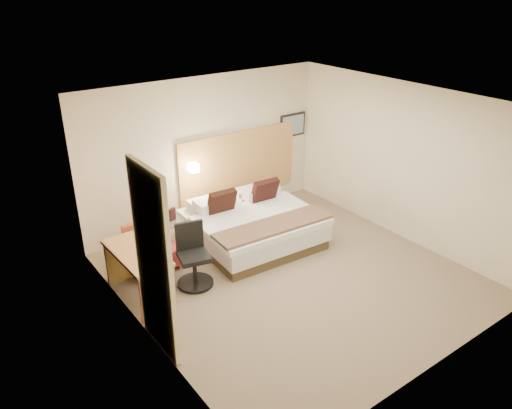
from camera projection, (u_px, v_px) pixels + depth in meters
floor at (292, 276)px, 7.76m from camera, size 4.80×5.00×0.02m
ceiling at (299, 103)px, 6.61m from camera, size 4.80×5.00×0.02m
wall_back at (206, 151)px, 9.02m from camera, size 4.80×0.02×2.70m
wall_front at (447, 273)px, 5.35m from camera, size 4.80×0.02×2.70m
wall_left at (140, 245)px, 5.90m from camera, size 0.02×5.00×2.70m
wall_right at (404, 162)px, 8.47m from camera, size 0.02×5.00×2.70m
headboard_panel at (239, 164)px, 9.54m from camera, size 2.60×0.04×1.30m
art_frame at (293, 125)px, 10.02m from camera, size 0.62×0.03×0.47m
art_canvas at (293, 125)px, 10.00m from camera, size 0.54×0.01×0.39m
lamp_arm at (192, 167)px, 8.85m from camera, size 0.02×0.12×0.02m
lamp_shade at (194, 168)px, 8.81m from camera, size 0.15×0.15×0.15m
curtain at (154, 262)px, 5.80m from camera, size 0.06×0.90×2.42m
bottle_a at (162, 218)px, 8.14m from camera, size 0.08×0.08×0.20m
bottle_b at (164, 216)px, 8.20m from camera, size 0.08×0.08×0.20m
menu_folder at (172, 214)px, 8.24m from camera, size 0.14×0.09×0.22m
bed at (252, 225)px, 8.63m from camera, size 2.10×2.06×0.98m
lounge_chair at (152, 250)px, 7.87m from camera, size 0.79×0.71×0.76m
side_table at (169, 234)px, 8.34m from camera, size 0.63×0.63×0.55m
desk at (139, 261)px, 7.00m from camera, size 0.59×1.24×0.76m
desk_chair at (193, 260)px, 7.41m from camera, size 0.66×0.66×0.96m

